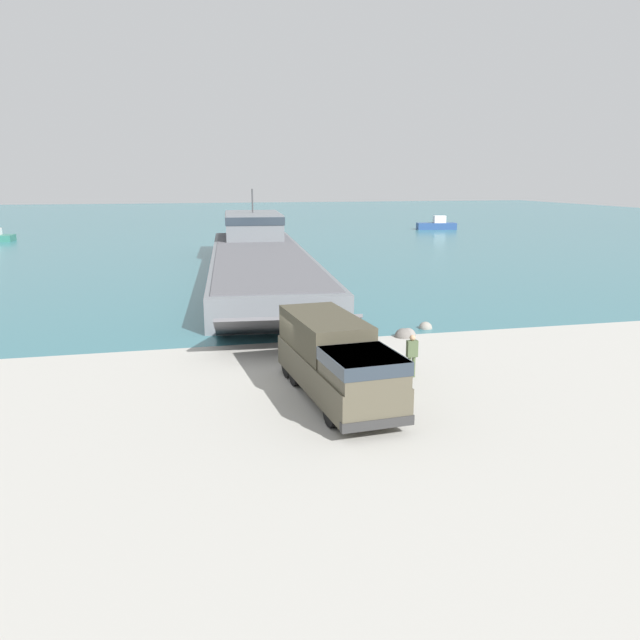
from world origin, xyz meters
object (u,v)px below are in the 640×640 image
landing_craft (258,253)px  cargo_crate (391,389)px  moored_boat_b (437,225)px  soldier_on_ramp (412,353)px  military_truck (336,359)px

landing_craft → cargo_crate: (0.39, -33.55, -1.28)m
moored_boat_b → cargo_crate: size_ratio=8.47×
moored_boat_b → soldier_on_ramp: bearing=164.5°
moored_boat_b → military_truck: bearing=162.6°
soldier_on_ramp → moored_boat_b: moored_boat_b is taller
soldier_on_ramp → military_truck: bearing=-65.0°
military_truck → cargo_crate: size_ratio=10.92×
soldier_on_ramp → cargo_crate: soldier_on_ramp is taller
landing_craft → cargo_crate: size_ratio=59.78×
soldier_on_ramp → cargo_crate: size_ratio=2.38×
soldier_on_ramp → cargo_crate: bearing=-38.1°
military_truck → moored_boat_b: (35.36, 71.60, -0.79)m
military_truck → soldier_on_ramp: bearing=110.4°
military_truck → cargo_crate: bearing=74.9°
landing_craft → cargo_crate: bearing=-84.4°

